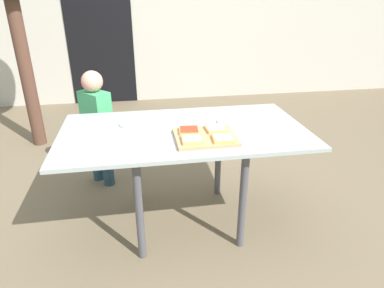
# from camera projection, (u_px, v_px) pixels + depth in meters

# --- Properties ---
(ground_plane) EXTENTS (16.00, 16.00, 0.00)m
(ground_plane) POSITION_uv_depth(u_px,v_px,m) (185.00, 220.00, 2.41)
(ground_plane) COLOR #706048
(house_door) EXTENTS (0.90, 0.02, 2.00)m
(house_door) POSITION_uv_depth(u_px,v_px,m) (99.00, 32.00, 4.61)
(house_door) COLOR black
(house_door) RESTS_ON ground
(dining_table) EXTENTS (1.55, 0.83, 0.70)m
(dining_table) POSITION_uv_depth(u_px,v_px,m) (184.00, 140.00, 2.15)
(dining_table) COLOR #9FABA6
(dining_table) RESTS_ON ground
(cutting_board) EXTENTS (0.36, 0.30, 0.02)m
(cutting_board) POSITION_uv_depth(u_px,v_px,m) (205.00, 137.00, 1.98)
(cutting_board) COLOR tan
(cutting_board) RESTS_ON dining_table
(pizza_slice_far_right) EXTENTS (0.12, 0.13, 0.02)m
(pizza_slice_far_right) POSITION_uv_depth(u_px,v_px,m) (216.00, 129.00, 2.06)
(pizza_slice_far_right) COLOR tan
(pizza_slice_far_right) RESTS_ON cutting_board
(pizza_slice_near_left) EXTENTS (0.12, 0.13, 0.02)m
(pizza_slice_near_left) POSITION_uv_depth(u_px,v_px,m) (192.00, 139.00, 1.90)
(pizza_slice_near_left) COLOR tan
(pizza_slice_near_left) RESTS_ON cutting_board
(pizza_slice_far_left) EXTENTS (0.13, 0.13, 0.02)m
(pizza_slice_far_left) POSITION_uv_depth(u_px,v_px,m) (189.00, 130.00, 2.03)
(pizza_slice_far_left) COLOR tan
(pizza_slice_far_left) RESTS_ON cutting_board
(pizza_slice_near_right) EXTENTS (0.13, 0.13, 0.02)m
(pizza_slice_near_right) POSITION_uv_depth(u_px,v_px,m) (223.00, 138.00, 1.92)
(pizza_slice_near_right) COLOR tan
(pizza_slice_near_right) RESTS_ON cutting_board
(plate_white_left) EXTENTS (0.19, 0.19, 0.01)m
(plate_white_left) POSITION_uv_depth(u_px,v_px,m) (134.00, 123.00, 2.21)
(plate_white_left) COLOR white
(plate_white_left) RESTS_ON dining_table
(plate_white_right) EXTENTS (0.19, 0.19, 0.01)m
(plate_white_right) POSITION_uv_depth(u_px,v_px,m) (231.00, 121.00, 2.24)
(plate_white_right) COLOR silver
(plate_white_right) RESTS_ON dining_table
(child_left) EXTENTS (0.27, 0.27, 0.96)m
(child_left) POSITION_uv_depth(u_px,v_px,m) (97.00, 122.00, 2.68)
(child_left) COLOR #26434E
(child_left) RESTS_ON ground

